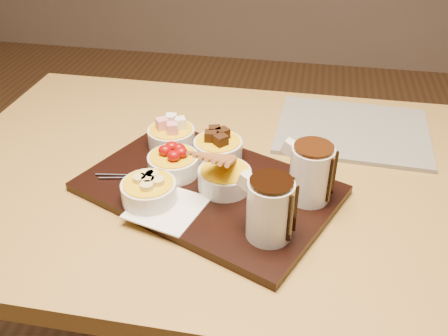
% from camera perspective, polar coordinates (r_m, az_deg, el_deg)
% --- Properties ---
extents(dining_table, '(1.20, 0.80, 0.75)m').
position_cam_1_polar(dining_table, '(1.08, 0.53, -4.78)').
color(dining_table, '#A5823D').
rests_on(dining_table, ground).
extents(serving_board, '(0.54, 0.46, 0.02)m').
position_cam_1_polar(serving_board, '(0.96, -1.77, -2.35)').
color(serving_board, black).
rests_on(serving_board, dining_table).
extents(napkin, '(0.15, 0.15, 0.00)m').
position_cam_1_polar(napkin, '(0.90, -6.55, -4.51)').
color(napkin, white).
rests_on(napkin, serving_board).
extents(bowl_marshmallows, '(0.10, 0.10, 0.04)m').
position_cam_1_polar(bowl_marshmallows, '(1.07, -6.03, 3.52)').
color(bowl_marshmallows, silver).
rests_on(bowl_marshmallows, serving_board).
extents(bowl_cake, '(0.10, 0.10, 0.04)m').
position_cam_1_polar(bowl_cake, '(1.02, -0.69, 2.14)').
color(bowl_cake, silver).
rests_on(bowl_cake, serving_board).
extents(bowl_strawberries, '(0.10, 0.10, 0.04)m').
position_cam_1_polar(bowl_strawberries, '(0.98, -5.79, 0.39)').
color(bowl_strawberries, silver).
rests_on(bowl_strawberries, serving_board).
extents(bowl_biscotti, '(0.10, 0.10, 0.04)m').
position_cam_1_polar(bowl_biscotti, '(0.93, 0.06, -1.27)').
color(bowl_biscotti, silver).
rests_on(bowl_biscotti, serving_board).
extents(bowl_bananas, '(0.10, 0.10, 0.04)m').
position_cam_1_polar(bowl_bananas, '(0.91, -8.56, -2.74)').
color(bowl_bananas, silver).
rests_on(bowl_bananas, serving_board).
extents(pitcher_dark_chocolate, '(0.10, 0.10, 0.10)m').
position_cam_1_polar(pitcher_dark_chocolate, '(0.81, 5.26, -4.80)').
color(pitcher_dark_chocolate, silver).
rests_on(pitcher_dark_chocolate, serving_board).
extents(pitcher_milk_chocolate, '(0.10, 0.10, 0.10)m').
position_cam_1_polar(pitcher_milk_chocolate, '(0.90, 9.90, -0.68)').
color(pitcher_milk_chocolate, silver).
rests_on(pitcher_milk_chocolate, serving_board).
extents(fondue_skewers, '(0.07, 0.26, 0.01)m').
position_cam_1_polar(fondue_skewers, '(0.98, -7.12, -0.86)').
color(fondue_skewers, silver).
rests_on(fondue_skewers, serving_board).
extents(newspaper, '(0.35, 0.29, 0.01)m').
position_cam_1_polar(newspaper, '(1.19, 14.47, 4.17)').
color(newspaper, beige).
rests_on(newspaper, dining_table).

